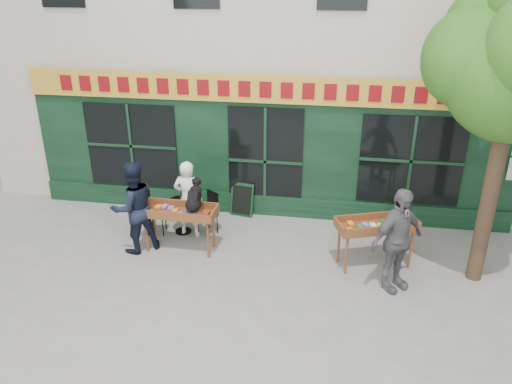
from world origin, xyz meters
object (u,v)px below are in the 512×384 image
(woman, at_px, (188,199))
(bistro_table, at_px, (182,210))
(man_right, at_px, (397,240))
(book_cart_center, at_px, (179,214))
(book_cart_right, at_px, (376,227))
(dog, at_px, (194,195))
(man_left, at_px, (134,207))

(woman, distance_m, bistro_table, 0.37)
(man_right, bearing_deg, woman, 122.20)
(book_cart_center, distance_m, bistro_table, 0.81)
(book_cart_right, relative_size, bistro_table, 2.13)
(dog, xyz_separation_m, woman, (-0.35, 0.70, -0.43))
(man_right, relative_size, man_left, 1.01)
(bistro_table, bearing_deg, dog, -55.80)
(man_right, bearing_deg, book_cart_right, 71.74)
(dog, relative_size, man_left, 0.31)
(dog, bearing_deg, bistro_table, 125.54)
(woman, xyz_separation_m, bistro_table, (-0.18, 0.09, -0.31))
(book_cart_center, xyz_separation_m, bistro_table, (-0.18, 0.74, -0.28))
(woman, bearing_deg, bistro_table, -23.86)
(woman, height_order, book_cart_right, woman)
(dog, distance_m, woman, 0.89)
(book_cart_right, height_order, man_right, man_right)
(man_left, bearing_deg, woman, 179.88)
(book_cart_center, height_order, bistro_table, book_cart_center)
(dog, distance_m, bistro_table, 1.21)
(bistro_table, bearing_deg, book_cart_center, -75.92)
(book_cart_center, height_order, book_cart_right, same)
(dog, bearing_deg, woman, 117.91)
(man_right, bearing_deg, book_cart_center, 130.54)
(dog, height_order, bistro_table, dog)
(dog, bearing_deg, man_left, -173.43)
(dog, xyz_separation_m, bistro_table, (-0.53, 0.79, -0.75))
(book_cart_center, xyz_separation_m, man_left, (-0.88, -0.16, 0.15))
(woman, distance_m, man_left, 1.21)
(book_cart_center, height_order, man_right, man_right)
(man_right, bearing_deg, dog, 130.42)
(woman, relative_size, book_cart_right, 1.06)
(woman, distance_m, man_right, 4.42)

